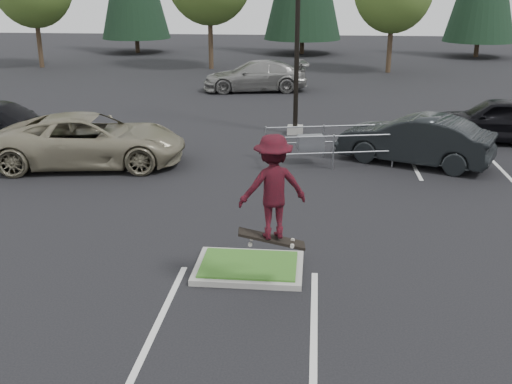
# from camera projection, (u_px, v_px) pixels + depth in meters

# --- Properties ---
(ground) EXTENTS (120.00, 120.00, 0.00)m
(ground) POSITION_uv_depth(u_px,v_px,m) (249.00, 270.00, 12.31)
(ground) COLOR black
(ground) RESTS_ON ground
(grass_median) EXTENTS (2.20, 1.60, 0.16)m
(grass_median) POSITION_uv_depth(u_px,v_px,m) (249.00, 267.00, 12.28)
(grass_median) COLOR #A19E95
(grass_median) RESTS_ON ground
(stall_lines) EXTENTS (22.62, 17.60, 0.01)m
(stall_lines) POSITION_uv_depth(u_px,v_px,m) (226.00, 179.00, 18.10)
(stall_lines) COLOR white
(stall_lines) RESTS_ON ground
(light_pole) EXTENTS (0.70, 0.60, 10.12)m
(light_pole) POSITION_uv_depth(u_px,v_px,m) (298.00, 13.00, 22.04)
(light_pole) COLOR #A19E95
(light_pole) RESTS_ON ground
(cart_corral) EXTENTS (4.18, 2.25, 1.13)m
(cart_corral) POSITION_uv_depth(u_px,v_px,m) (315.00, 143.00, 19.38)
(cart_corral) COLOR #94969C
(cart_corral) RESTS_ON ground
(skateboarder) EXTENTS (1.40, 1.07, 2.13)m
(skateboarder) POSITION_uv_depth(u_px,v_px,m) (272.00, 188.00, 10.61)
(skateboarder) COLOR black
(skateboarder) RESTS_ON ground
(car_l_tan) EXTENTS (6.35, 3.63, 1.67)m
(car_l_tan) POSITION_uv_depth(u_px,v_px,m) (90.00, 140.00, 19.16)
(car_l_tan) COLOR gray
(car_l_tan) RESTS_ON ground
(car_r_charc) EXTENTS (5.15, 3.51, 1.61)m
(car_r_charc) POSITION_uv_depth(u_px,v_px,m) (415.00, 140.00, 19.37)
(car_r_charc) COLOR black
(car_r_charc) RESTS_ON ground
(car_r_black) EXTENTS (5.09, 2.57, 1.66)m
(car_r_black) POSITION_uv_depth(u_px,v_px,m) (498.00, 120.00, 22.09)
(car_r_black) COLOR black
(car_r_black) RESTS_ON ground
(car_far_silver) EXTENTS (5.97, 3.28, 1.64)m
(car_far_silver) POSITION_uv_depth(u_px,v_px,m) (256.00, 76.00, 32.59)
(car_far_silver) COLOR gray
(car_far_silver) RESTS_ON ground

